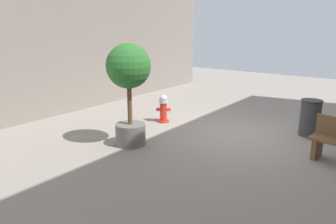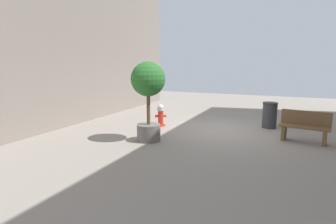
{
  "view_description": "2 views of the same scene",
  "coord_description": "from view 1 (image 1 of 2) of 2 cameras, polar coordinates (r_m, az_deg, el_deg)",
  "views": [
    {
      "loc": [
        -3.47,
        7.68,
        2.82
      ],
      "look_at": [
        0.94,
        1.8,
        0.86
      ],
      "focal_mm": 34.78,
      "sensor_mm": 36.0,
      "label": 1
    },
    {
      "loc": [
        -2.17,
        9.65,
        2.41
      ],
      "look_at": [
        1.24,
        1.93,
        0.9
      ],
      "focal_mm": 29.74,
      "sensor_mm": 36.0,
      "label": 2
    }
  ],
  "objects": [
    {
      "name": "planter_tree",
      "position": [
        7.66,
        -6.87,
        5.6
      ],
      "size": [
        1.05,
        1.05,
        2.44
      ],
      "color": "slate",
      "rests_on": "ground_plane"
    },
    {
      "name": "fire_hydrant",
      "position": [
        9.73,
        -0.82,
        0.65
      ],
      "size": [
        0.4,
        0.4,
        0.84
      ],
      "color": "red",
      "rests_on": "ground_plane"
    },
    {
      "name": "ground_plane",
      "position": [
        8.88,
        11.95,
        -3.9
      ],
      "size": [
        23.4,
        23.4,
        0.0
      ],
      "primitive_type": "plane",
      "color": "gray"
    },
    {
      "name": "trash_bin",
      "position": [
        9.29,
        23.64,
        -0.93
      ],
      "size": [
        0.54,
        0.54,
        0.96
      ],
      "color": "#38383D",
      "rests_on": "ground_plane"
    }
  ]
}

